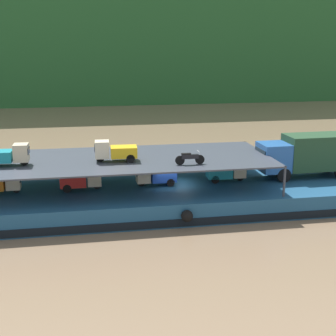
# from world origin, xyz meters

# --- Properties ---
(ground_plane) EXTENTS (400.00, 400.00, 0.00)m
(ground_plane) POSITION_xyz_m (0.00, 0.00, 0.00)
(ground_plane) COLOR #7F664C
(cargo_barge) EXTENTS (29.89, 9.31, 1.50)m
(cargo_barge) POSITION_xyz_m (0.00, -0.02, 0.75)
(cargo_barge) COLOR navy
(cargo_barge) RESTS_ON ground
(covered_lorry) EXTENTS (7.90, 2.45, 3.10)m
(covered_lorry) POSITION_xyz_m (9.96, 0.26, 3.19)
(covered_lorry) COLOR #285BA3
(covered_lorry) RESTS_ON cargo_barge
(cargo_rack) EXTENTS (20.69, 7.92, 2.00)m
(cargo_rack) POSITION_xyz_m (-3.80, 0.00, 3.44)
(cargo_rack) COLOR #383D47
(cargo_rack) RESTS_ON cargo_barge
(mini_truck_lower_stern) EXTENTS (2.75, 1.21, 1.38)m
(mini_truck_lower_stern) POSITION_xyz_m (-11.45, 0.01, 2.19)
(mini_truck_lower_stern) COLOR orange
(mini_truck_lower_stern) RESTS_ON cargo_barge
(mini_truck_lower_aft) EXTENTS (2.74, 1.20, 1.38)m
(mini_truck_lower_aft) POSITION_xyz_m (-6.22, -0.09, 2.19)
(mini_truck_lower_aft) COLOR red
(mini_truck_lower_aft) RESTS_ON cargo_barge
(mini_truck_lower_mid) EXTENTS (2.77, 1.26, 1.38)m
(mini_truck_lower_mid) POSITION_xyz_m (-1.24, 0.06, 2.19)
(mini_truck_lower_mid) COLOR #1E47B7
(mini_truck_lower_mid) RESTS_ON cargo_barge
(mini_truck_lower_fore) EXTENTS (2.78, 1.27, 1.38)m
(mini_truck_lower_fore) POSITION_xyz_m (3.93, 0.22, 2.19)
(mini_truck_lower_fore) COLOR teal
(mini_truck_lower_fore) RESTS_ON cargo_barge
(mini_truck_upper_stern) EXTENTS (2.78, 1.26, 1.38)m
(mini_truck_upper_stern) POSITION_xyz_m (-10.73, -0.68, 4.19)
(mini_truck_upper_stern) COLOR teal
(mini_truck_upper_stern) RESTS_ON cargo_rack
(mini_truck_upper_mid) EXTENTS (2.79, 1.28, 1.38)m
(mini_truck_upper_mid) POSITION_xyz_m (-3.98, -0.70, 4.19)
(mini_truck_upper_mid) COLOR gold
(mini_truck_upper_mid) RESTS_ON cargo_rack
(motorcycle_upper_port) EXTENTS (1.90, 0.55, 0.87)m
(motorcycle_upper_port) POSITION_xyz_m (0.62, -2.38, 3.93)
(motorcycle_upper_port) COLOR black
(motorcycle_upper_port) RESTS_ON cargo_rack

